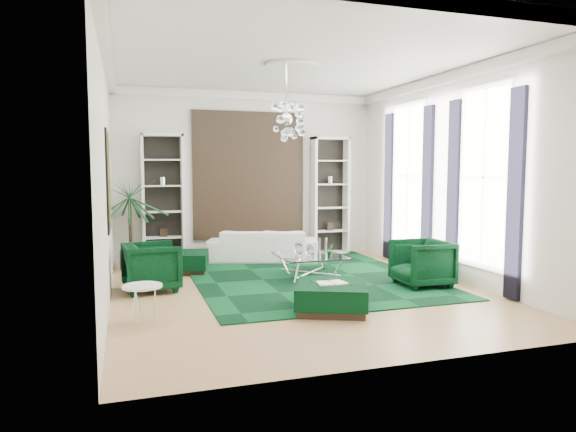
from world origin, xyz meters
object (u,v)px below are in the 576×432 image
object	(u,v)px
coffee_table	(310,266)
ottoman_front	(331,297)
armchair_right	(422,263)
palm	(130,211)
sofa	(263,245)
ottoman_side	(184,262)
armchair_left	(152,267)
side_table	(143,305)

from	to	relation	value
coffee_table	ottoman_front	world-z (taller)	coffee_table
armchair_right	palm	world-z (taller)	palm
sofa	ottoman_side	distance (m)	1.98
armchair_left	ottoman_side	xyz separation A→B (m)	(0.69, 1.42, -0.21)
coffee_table	ottoman_front	distance (m)	2.38
armchair_right	ottoman_front	distance (m)	2.33
sofa	side_table	world-z (taller)	sofa
sofa	coffee_table	world-z (taller)	sofa
armchair_right	palm	distance (m)	5.80
sofa	ottoman_front	xyz separation A→B (m)	(-0.11, -4.24, -0.15)
sofa	armchair_left	bearing A→B (deg)	57.65
sofa	side_table	bearing A→B (deg)	72.71
armchair_right	sofa	bearing A→B (deg)	-146.71
armchair_left	coffee_table	bearing A→B (deg)	-91.31
coffee_table	ottoman_side	distance (m)	2.51
sofa	armchair_right	world-z (taller)	armchair_right
ottoman_side	palm	bearing A→B (deg)	147.33
ottoman_side	side_table	size ratio (longest dim) A/B	1.73
sofa	ottoman_side	world-z (taller)	sofa
armchair_left	palm	xyz separation A→B (m)	(-0.31, 2.06, 0.79)
ottoman_front	palm	xyz separation A→B (m)	(-2.71, 4.12, 1.00)
coffee_table	palm	xyz separation A→B (m)	(-3.23, 1.80, 0.99)
armchair_left	ottoman_front	xyz separation A→B (m)	(2.40, -2.06, -0.21)
armchair_left	palm	world-z (taller)	palm
coffee_table	ottoman_side	bearing A→B (deg)	152.58
armchair_right	ottoman_side	bearing A→B (deg)	-121.40
ottoman_side	coffee_table	bearing A→B (deg)	-27.42
coffee_table	armchair_right	bearing A→B (deg)	-40.43
armchair_left	ottoman_front	distance (m)	3.17
coffee_table	ottoman_side	xyz separation A→B (m)	(-2.23, 1.16, -0.01)
ottoman_side	ottoman_front	bearing A→B (deg)	-63.91
coffee_table	armchair_left	bearing A→B (deg)	-174.85
sofa	coffee_table	xyz separation A→B (m)	(0.41, -1.92, -0.14)
ottoman_side	side_table	world-z (taller)	side_table
armchair_right	coffee_table	bearing A→B (deg)	-128.54
sofa	ottoman_front	size ratio (longest dim) A/B	2.39
armchair_right	side_table	xyz separation A→B (m)	(-4.71, -0.78, -0.16)
armchair_left	palm	distance (m)	2.23
sofa	armchair_left	world-z (taller)	armchair_left
sofa	coffee_table	size ratio (longest dim) A/B	2.00
armchair_right	coffee_table	size ratio (longest dim) A/B	0.75
side_table	armchair_left	bearing A→B (deg)	83.54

